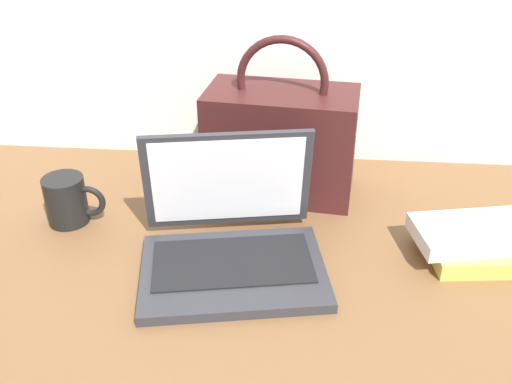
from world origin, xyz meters
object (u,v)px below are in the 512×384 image
Objects in this scene: laptop at (231,239)px; coffee_mug at (68,200)px; book_stack at (472,240)px; handbag at (280,140)px.

laptop reaches higher than coffee_mug.
laptop reaches higher than book_stack.
coffee_mug is at bearing 163.17° from laptop.
laptop is at bearing -172.30° from book_stack.
handbag is at bearing 75.32° from laptop.
coffee_mug is 0.75m from book_stack.
laptop is at bearing -16.83° from coffee_mug.
book_stack is at bearing -29.89° from handbag.
coffee_mug is 0.43m from handbag.
coffee_mug is at bearing 176.78° from book_stack.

